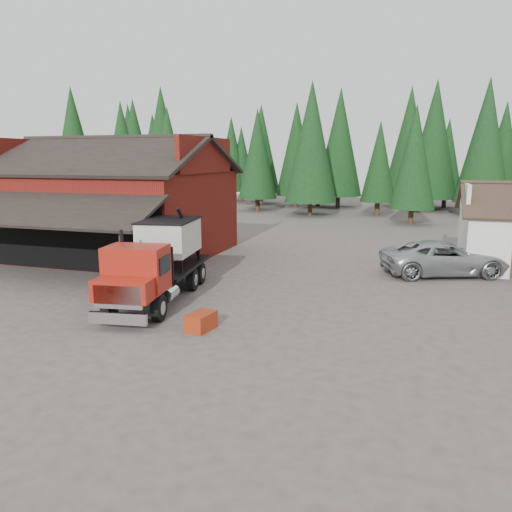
% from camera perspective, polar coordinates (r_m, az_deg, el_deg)
% --- Properties ---
extents(ground, '(120.00, 120.00, 0.00)m').
position_cam_1_polar(ground, '(18.62, -3.71, -7.15)').
color(ground, '#4D423D').
rests_on(ground, ground).
extents(red_barn, '(12.80, 13.63, 7.18)m').
position_cam_1_polar(red_barn, '(31.81, -15.70, 5.06)').
color(red_barn, maroon).
rests_on(red_barn, ground).
extents(conifer_backdrop, '(76.00, 16.00, 16.00)m').
position_cam_1_polar(conifer_backdrop, '(59.06, 11.62, 5.26)').
color(conifer_backdrop, black).
rests_on(conifer_backdrop, ground).
extents(near_pine_a, '(4.40, 4.40, 11.40)m').
position_cam_1_polar(near_pine_a, '(52.82, -15.01, 11.39)').
color(near_pine_a, '#382619').
rests_on(near_pine_a, ground).
extents(near_pine_b, '(3.96, 3.96, 10.40)m').
position_cam_1_polar(near_pine_b, '(46.40, 17.65, 10.71)').
color(near_pine_b, '#382619').
rests_on(near_pine_b, ground).
extents(near_pine_d, '(5.28, 5.28, 13.40)m').
position_cam_1_polar(near_pine_d, '(51.53, 6.35, 12.82)').
color(near_pine_d, '#382619').
rests_on(near_pine_d, ground).
extents(feed_truck, '(3.44, 8.47, 3.72)m').
position_cam_1_polar(feed_truck, '(21.03, -11.05, -0.31)').
color(feed_truck, black).
rests_on(feed_truck, ground).
extents(silver_car, '(6.82, 4.95, 1.72)m').
position_cam_1_polar(silver_car, '(26.90, 20.71, -0.24)').
color(silver_car, '#A9ACB1').
rests_on(silver_car, ground).
extents(equip_box, '(0.86, 1.19, 0.60)m').
position_cam_1_polar(equip_box, '(17.43, -6.33, -7.46)').
color(equip_box, maroon).
rests_on(equip_box, ground).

